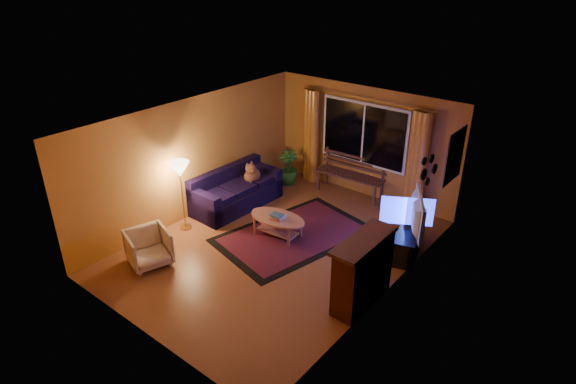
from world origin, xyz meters
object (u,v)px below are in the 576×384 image
Objects in this scene: sofa at (237,189)px; bench at (349,185)px; armchair at (148,246)px; tv_console at (409,241)px; floor_lamp at (182,196)px; coffee_table at (278,227)px.

bench is at bearing 53.42° from sofa.
armchair reaches higher than tv_console.
bench is 3.84m from floor_lamp.
bench is 4.78m from armchair.
sofa reaches higher than bench.
coffee_table is at bearing -10.68° from armchair.
sofa is at bearing 83.47° from floor_lamp.
armchair reaches higher than bench.
tv_console is (2.26, 1.07, 0.03)m from coffee_table.
sofa is 2.85× the size of armchair.
tv_console is at bearing -28.60° from armchair.
coffee_table is 0.99× the size of tv_console.
armchair is at bearing -80.95° from sofa.
armchair is 4.72m from tv_console.
floor_lamp is at bearing -151.06° from coffee_table.
coffee_table is (-0.10, -2.45, -0.03)m from bench.
floor_lamp is at bearing -167.67° from tv_console.
coffee_table is at bearing -13.61° from sofa.
bench is at bearing 2.71° from armchair.
bench is 2.60m from sofa.
bench is at bearing 87.61° from coffee_table.
bench is at bearing 62.31° from floor_lamp.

